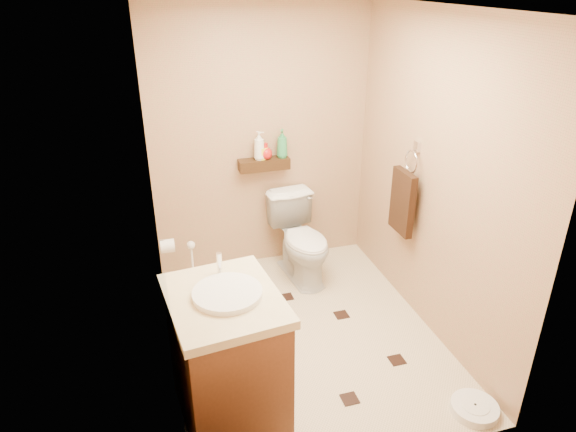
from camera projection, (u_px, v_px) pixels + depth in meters
name	position (u px, v px, depth m)	size (l,w,h in m)	color
ground	(303.00, 334.00, 4.05)	(2.50, 2.50, 0.00)	beige
wall_back	(261.00, 142.00, 4.62)	(2.00, 0.04, 2.40)	tan
wall_front	(387.00, 292.00, 2.45)	(2.00, 0.04, 2.40)	tan
wall_left	(157.00, 212.00, 3.28)	(0.04, 2.50, 2.40)	tan
wall_right	(433.00, 179.00, 3.79)	(0.04, 2.50, 2.40)	tan
ceiling	(308.00, 7.00, 3.02)	(2.00, 2.50, 0.02)	silver
wall_shelf	(264.00, 164.00, 4.62)	(0.46, 0.14, 0.10)	#36220E
floor_accents	(306.00, 337.00, 4.02)	(1.25, 1.39, 0.01)	black
toilet	(302.00, 240.00, 4.67)	(0.43, 0.75, 0.77)	white
vanity	(228.00, 358.00, 3.10)	(0.70, 0.82, 1.07)	brown
bathroom_scale	(474.00, 408.00, 3.32)	(0.36, 0.36, 0.06)	white
toilet_brush	(193.00, 270.00, 4.62)	(0.10, 0.10, 0.45)	#1B6F6E
towel_ring	(403.00, 199.00, 4.10)	(0.12, 0.30, 0.76)	silver
toilet_paper	(167.00, 246.00, 4.11)	(0.12, 0.11, 0.12)	white
bottle_a	(259.00, 146.00, 4.54)	(0.10, 0.10, 0.26)	white
bottle_b	(262.00, 150.00, 4.56)	(0.07, 0.07, 0.16)	yellow
bottle_c	(266.00, 151.00, 4.58)	(0.12, 0.12, 0.15)	red
bottle_d	(282.00, 143.00, 4.59)	(0.10, 0.10, 0.26)	#2E8B4E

